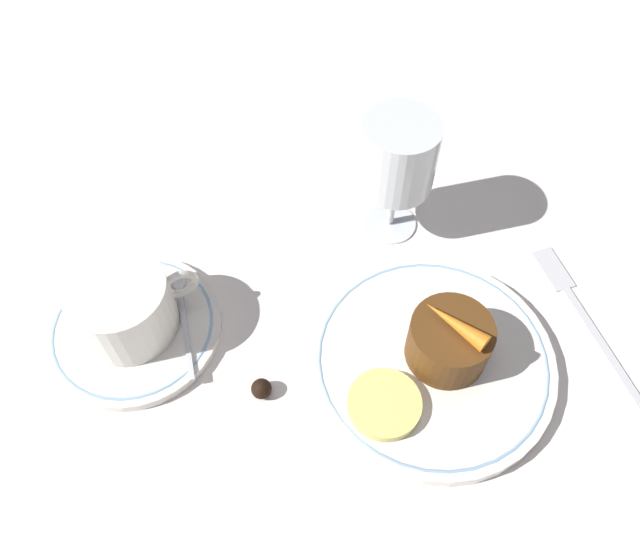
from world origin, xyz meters
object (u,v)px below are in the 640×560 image
(wine_glass, at_px, (398,161))
(fork, at_px, (577,305))
(dinner_plate, at_px, (432,361))
(coffee_cup, at_px, (123,306))
(dessert_cake, at_px, (449,341))

(wine_glass, distance_m, fork, 0.22)
(dinner_plate, xyz_separation_m, wine_glass, (0.04, 0.16, 0.09))
(coffee_cup, relative_size, fork, 0.63)
(coffee_cup, height_order, wine_glass, wine_glass)
(fork, bearing_deg, coffee_cup, 159.12)
(coffee_cup, bearing_deg, dinner_plate, -31.97)
(dessert_cake, bearing_deg, dinner_plate, 178.65)
(wine_glass, xyz_separation_m, dessert_cake, (-0.03, -0.16, -0.06))
(wine_glass, height_order, dessert_cake, wine_glass)
(dinner_plate, bearing_deg, coffee_cup, 148.03)
(coffee_cup, bearing_deg, wine_glass, 2.87)
(dinner_plate, height_order, wine_glass, wine_glass)
(dinner_plate, height_order, dessert_cake, dessert_cake)
(dinner_plate, distance_m, dessert_cake, 0.03)
(fork, bearing_deg, dessert_cake, 178.72)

